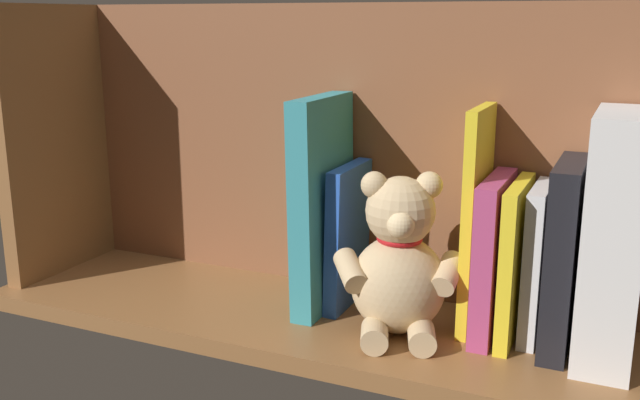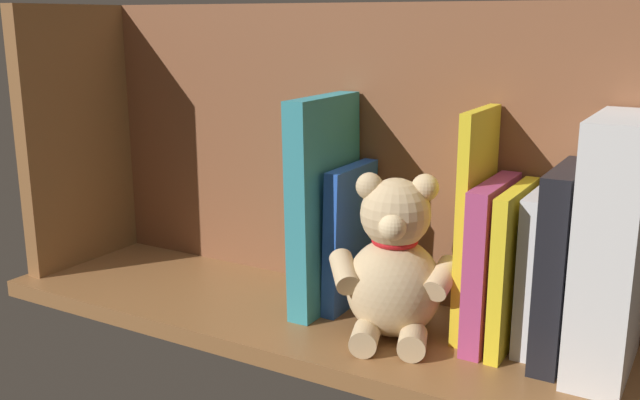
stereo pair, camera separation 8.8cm
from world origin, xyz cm
name	(u,v)px [view 1 (the left image)]	position (x,y,z in cm)	size (l,w,h in cm)	color
ground_plane	(320,320)	(0.00, 0.00, -1.10)	(87.48, 25.41, 2.20)	brown
shelf_back_panel	(352,150)	(0.00, -10.46, 18.99)	(87.48, 1.50, 37.97)	brown
shelf_side_divider	(54,141)	(41.74, 0.00, 18.99)	(2.40, 19.41, 37.97)	brown
dictionary_thick_white	(614,238)	(-33.37, -1.78, 13.44)	(5.84, 14.84, 26.88)	silver
book_0	(564,256)	(-28.44, -2.55, 10.55)	(2.98, 13.51, 21.11)	black
book_1	(537,262)	(-25.45, -4.00, 8.95)	(1.95, 10.61, 17.89)	silver
book_2	(515,261)	(-23.15, -2.77, 9.13)	(1.59, 13.07, 18.27)	yellow
book_3	(493,257)	(-20.64, -2.78, 9.32)	(2.38, 13.05, 18.63)	#B23F72
book_4	(476,220)	(-18.27, -3.92, 13.20)	(1.31, 10.78, 26.40)	yellow
teddy_bear	(399,264)	(-10.80, 1.77, 8.48)	(14.79, 14.65, 19.28)	#D1B284
book_5	(348,236)	(-2.16, -3.84, 9.18)	(1.84, 10.94, 18.35)	blue
book_6	(322,204)	(0.72, -2.29, 13.45)	(2.87, 14.03, 26.91)	teal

